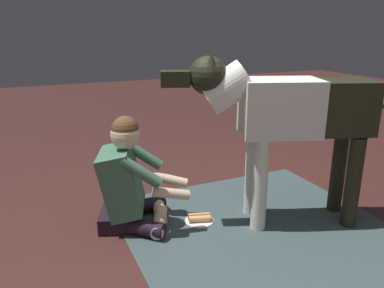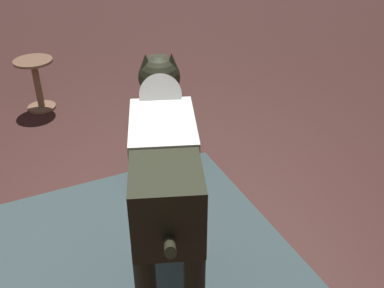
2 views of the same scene
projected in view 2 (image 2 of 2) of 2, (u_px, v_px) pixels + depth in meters
The scene contains 6 objects.
ground_plane at pixel (145, 226), 3.22m from camera, with size 16.10×16.10×0.00m, color #3C1F1B.
area_rug at pixel (135, 253), 2.99m from camera, with size 1.87×1.99×0.01m, color #364749.
person_sitting_on_floor at pixel (161, 136), 3.65m from camera, with size 0.73×0.61×0.83m.
large_dog at pixel (164, 164), 2.43m from camera, with size 1.60×0.72×1.26m.
hot_dog_on_plate at pixel (165, 206), 3.38m from camera, with size 0.22×0.22×0.06m.
round_side_table at pixel (37, 80), 4.68m from camera, with size 0.40×0.40×0.55m.
Camera 2 is at (-2.35, 0.73, 2.20)m, focal length 41.58 mm.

